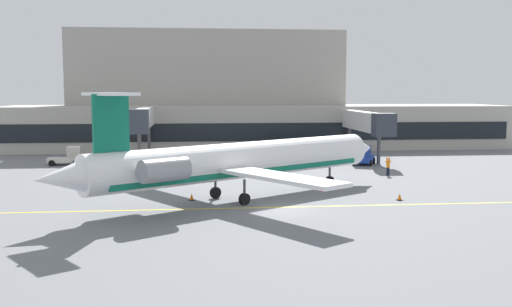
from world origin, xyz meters
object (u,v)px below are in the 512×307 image
object	(u,v)px
regional_jet	(237,161)
marshaller	(388,166)
pushback_tractor	(69,156)
baggage_tug	(363,156)
belt_loader	(110,160)
fuel_tank	(301,148)

from	to	relation	value
regional_jet	marshaller	world-z (taller)	regional_jet
pushback_tractor	marshaller	size ratio (longest dim) A/B	2.05
baggage_tug	pushback_tractor	size ratio (longest dim) A/B	1.06
belt_loader	fuel_tank	xyz separation A→B (m)	(22.36, 7.12, 0.41)
baggage_tug	pushback_tractor	world-z (taller)	baggage_tug
baggage_tug	pushback_tractor	bearing A→B (deg)	174.10
baggage_tug	fuel_tank	size ratio (longest dim) A/B	0.65
baggage_tug	fuel_tank	distance (m)	8.71
fuel_tank	marshaller	distance (m)	15.96
baggage_tug	pushback_tractor	xyz separation A→B (m)	(-34.02, 3.51, -0.05)
baggage_tug	belt_loader	size ratio (longest dim) A/B	1.24
fuel_tank	belt_loader	bearing A→B (deg)	-162.33
baggage_tug	belt_loader	world-z (taller)	belt_loader
regional_jet	baggage_tug	xyz separation A→B (m)	(16.16, 20.47, -2.07)
pushback_tractor	fuel_tank	world-z (taller)	fuel_tank
regional_jet	pushback_tractor	size ratio (longest dim) A/B	7.09
belt_loader	regional_jet	bearing A→B (deg)	-57.07
fuel_tank	pushback_tractor	bearing A→B (deg)	-174.91
regional_jet	belt_loader	world-z (taller)	regional_jet
regional_jet	pushback_tractor	bearing A→B (deg)	126.68
belt_loader	fuel_tank	distance (m)	23.47
baggage_tug	regional_jet	bearing A→B (deg)	-128.29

